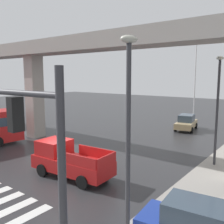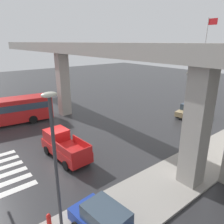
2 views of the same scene
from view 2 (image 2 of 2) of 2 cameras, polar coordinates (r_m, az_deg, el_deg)
ground_plane at (r=19.48m, az=-13.43°, el=-10.48°), size 120.00×120.00×0.00m
crosswalk_stripes at (r=18.40m, az=-26.69°, el=-13.91°), size 6.05×2.80×0.01m
elevated_overpass at (r=19.74m, az=-1.47°, el=14.55°), size 57.99×2.40×9.15m
sidewalk_east at (r=14.59m, az=10.17°, el=-20.84°), size 4.00×36.00×0.15m
pickup_truck at (r=18.34m, az=-12.84°, el=-8.83°), size 5.21×2.33×2.08m
city_bus at (r=27.29m, az=-27.30°, el=0.29°), size 3.90×11.04×2.99m
sedan_blue at (r=11.60m, az=-1.34°, el=-27.88°), size 4.46×2.31×1.72m
sedan_tan at (r=29.17m, az=19.88°, el=0.55°), size 2.50×4.54×1.72m
street_lamp_near_corner at (r=10.18m, az=-15.22°, el=-9.66°), size 0.44×0.70×7.24m
street_lamp_mid_block at (r=16.72m, az=19.25°, el=1.08°), size 0.44×0.70×7.24m
fire_hydrant at (r=12.77m, az=-16.57°, el=-26.11°), size 0.24×0.24×0.85m
flagpole at (r=29.21m, az=23.35°, el=12.12°), size 1.16×0.12×11.92m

